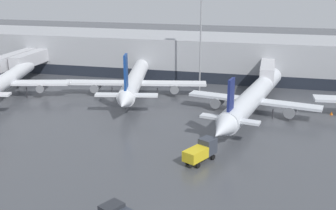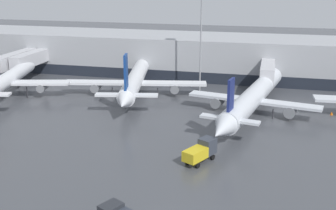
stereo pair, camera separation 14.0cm
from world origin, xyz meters
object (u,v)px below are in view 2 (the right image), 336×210
parked_jet_2 (135,80)px  service_truck_1 (201,151)px  parked_jet_4 (253,97)px  apron_light_mast_0 (201,13)px  parked_jet_5 (7,80)px  traffic_cone_1 (332,113)px

parked_jet_2 → service_truck_1: parked_jet_2 is taller
parked_jet_4 → apron_light_mast_0: size_ratio=2.00×
service_truck_1 → parked_jet_5: bearing=91.5°
apron_light_mast_0 → parked_jet_2: bearing=-151.0°
parked_jet_2 → service_truck_1: bearing=-158.2°
parked_jet_2 → apron_light_mast_0: size_ratio=1.75×
parked_jet_4 → traffic_cone_1: bearing=-66.9°
parked_jet_4 → apron_light_mast_0: (-11.13, 12.51, 12.39)m
parked_jet_5 → apron_light_mast_0: bearing=-82.9°
parked_jet_4 → traffic_cone_1: (12.87, 2.76, -2.73)m
parked_jet_5 → apron_light_mast_0: size_ratio=1.61×
service_truck_1 → traffic_cone_1: (18.18, 23.29, -1.21)m
parked_jet_2 → apron_light_mast_0: bearing=-72.2°
service_truck_1 → traffic_cone_1: size_ratio=9.51×
parked_jet_4 → parked_jet_5: bearing=102.2°
parked_jet_4 → traffic_cone_1: 13.45m
service_truck_1 → traffic_cone_1: bearing=-10.7°
service_truck_1 → apron_light_mast_0: (-5.83, 33.04, 13.91)m
parked_jet_2 → parked_jet_5: parked_jet_2 is taller
parked_jet_2 → parked_jet_5: (-23.09, -7.11, 0.30)m
parked_jet_2 → service_truck_1: 31.83m
parked_jet_5 → parked_jet_2: bearing=-87.1°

